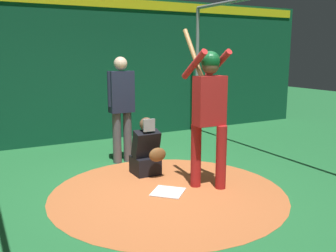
# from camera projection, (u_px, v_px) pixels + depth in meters

# --- Properties ---
(ground_plane) EXTENTS (27.74, 27.74, 0.00)m
(ground_plane) POSITION_uv_depth(u_px,v_px,m) (168.00, 193.00, 5.22)
(ground_plane) COLOR #216633
(dirt_circle) EXTENTS (3.27, 3.27, 0.01)m
(dirt_circle) POSITION_uv_depth(u_px,v_px,m) (168.00, 192.00, 5.22)
(dirt_circle) COLOR #B76033
(dirt_circle) RESTS_ON ground
(home_plate) EXTENTS (0.59, 0.59, 0.01)m
(home_plate) POSITION_uv_depth(u_px,v_px,m) (168.00, 192.00, 5.21)
(home_plate) COLOR white
(home_plate) RESTS_ON dirt_circle
(batter) EXTENTS (0.68, 0.49, 2.26)m
(batter) POSITION_uv_depth(u_px,v_px,m) (209.00, 105.00, 5.20)
(batter) COLOR maroon
(batter) RESTS_ON ground
(catcher) EXTENTS (0.58, 0.40, 0.93)m
(catcher) POSITION_uv_depth(u_px,v_px,m) (147.00, 153.00, 5.93)
(catcher) COLOR black
(catcher) RESTS_ON ground
(umpire) EXTENTS (0.23, 0.49, 1.85)m
(umpire) POSITION_uv_depth(u_px,v_px,m) (121.00, 103.00, 6.49)
(umpire) COLOR #4C4C51
(umpire) RESTS_ON ground
(back_wall) EXTENTS (0.23, 11.74, 3.11)m
(back_wall) POSITION_uv_depth(u_px,v_px,m) (88.00, 69.00, 8.07)
(back_wall) COLOR #0F472D
(back_wall) RESTS_ON ground
(cage_frame) EXTENTS (6.27, 4.96, 2.95)m
(cage_frame) POSITION_uv_depth(u_px,v_px,m) (168.00, 38.00, 4.81)
(cage_frame) COLOR gray
(cage_frame) RESTS_ON ground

